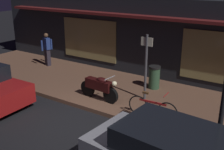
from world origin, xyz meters
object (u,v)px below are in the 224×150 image
(sign_post, at_px, (146,64))
(trash_bin, at_px, (154,77))
(motorcycle, at_px, (99,87))
(bicycle_parked, at_px, (152,108))
(person_photographer, at_px, (47,49))

(sign_post, xyz_separation_m, trash_bin, (-0.18, 1.17, -0.89))
(motorcycle, relative_size, sign_post, 0.71)
(motorcycle, relative_size, bicycle_parked, 1.03)
(motorcycle, distance_m, trash_bin, 2.43)
(person_photographer, relative_size, sign_post, 0.70)
(motorcycle, height_order, sign_post, sign_post)
(trash_bin, bearing_deg, person_photographer, -178.86)
(motorcycle, distance_m, sign_post, 1.88)
(bicycle_parked, bearing_deg, motorcycle, 173.50)
(person_photographer, bearing_deg, motorcycle, -23.09)
(person_photographer, height_order, sign_post, sign_post)
(bicycle_parked, relative_size, person_photographer, 0.99)
(bicycle_parked, bearing_deg, sign_post, 125.97)
(motorcycle, distance_m, bicycle_parked, 2.26)
(bicycle_parked, bearing_deg, person_photographer, 161.96)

